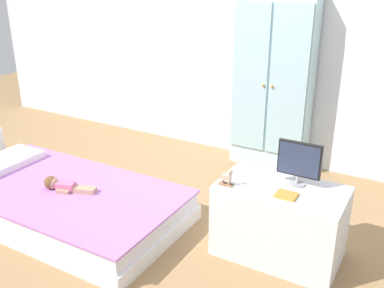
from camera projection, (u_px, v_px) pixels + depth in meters
ground_plane at (151, 225)px, 3.16m from camera, size 10.00×10.00×0.02m
back_wall at (247, 13)px, 3.93m from camera, size 6.40×0.05×2.70m
bed at (63, 202)px, 3.23m from camera, size 1.80×0.97×0.23m
doll at (60, 185)px, 3.15m from camera, size 0.39×0.18×0.10m
wardrobe at (273, 82)px, 3.85m from camera, size 0.69×0.26×1.57m
tv_stand at (279, 221)px, 2.74m from camera, size 0.77×0.44×0.48m
tv_monitor at (299, 161)px, 2.62m from camera, size 0.27×0.10×0.28m
rocking_horse_toy at (227, 178)px, 2.65m from camera, size 0.09×0.04×0.11m
book_orange at (286, 195)px, 2.54m from camera, size 0.12×0.11×0.01m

